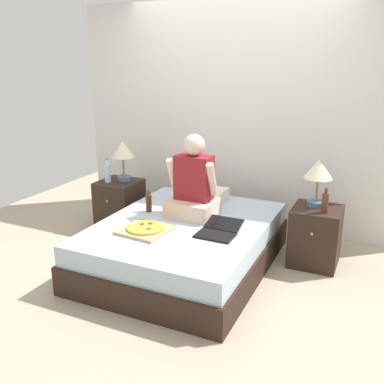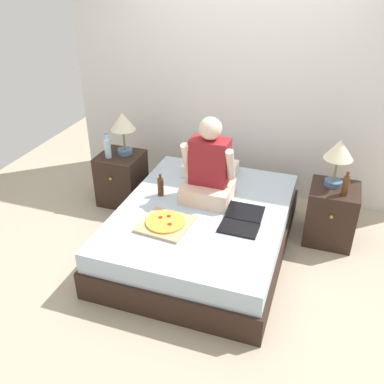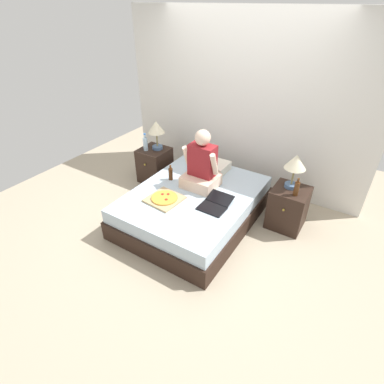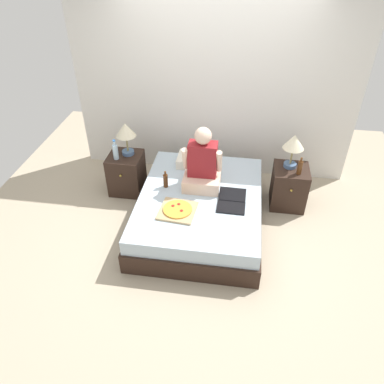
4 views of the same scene
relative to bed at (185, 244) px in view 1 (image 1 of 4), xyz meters
The scene contains 14 objects.
ground_plane 0.22m from the bed, ahead, with size 5.83×5.83×0.00m, color tan.
wall_back 1.67m from the bed, 90.00° to the left, with size 3.83×0.12×2.50m, color silver.
bed is the anchor object (origin of this frame).
nightstand_left 1.23m from the bed, 153.13° to the left, with size 0.44×0.47×0.56m.
lamp_on_left_nightstand 1.39m from the bed, 150.17° to the left, with size 0.26×0.26×0.45m.
water_bottle 1.34m from the bed, 158.42° to the left, with size 0.07×0.07×0.28m.
nightstand_right 1.23m from the bed, 26.87° to the left, with size 0.44×0.47×0.56m.
lamp_on_right_nightstand 1.39m from the bed, 29.60° to the left, with size 0.26×0.26×0.45m.
beer_bottle 1.32m from the bed, 21.32° to the left, with size 0.06×0.06×0.23m.
pillow 0.74m from the bed, 101.09° to the left, with size 0.52×0.34×0.12m, color silver.
person_seated 0.55m from the bed, 91.91° to the left, with size 0.47×0.40×0.78m.
laptop 0.47m from the bed, 18.36° to the right, with size 0.32×0.42×0.07m.
pizza_box 0.47m from the bed, 122.21° to the right, with size 0.43×0.43×0.05m.
beer_bottle_on_bed 0.55m from the bed, 166.04° to the left, with size 0.06×0.06×0.22m.
Camera 1 is at (1.60, -3.30, 1.86)m, focal length 40.00 mm.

